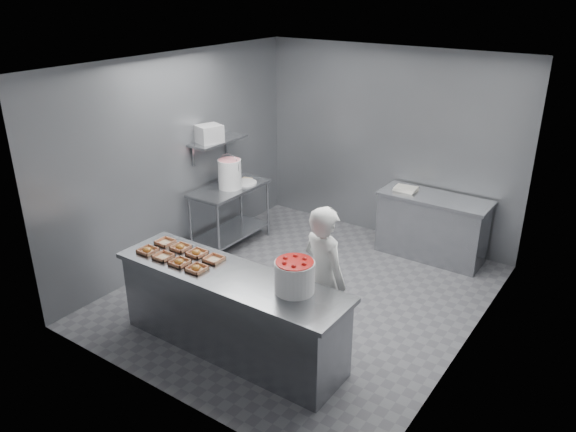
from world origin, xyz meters
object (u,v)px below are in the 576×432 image
(tray_7, at_px, (214,259))
(strawberry_tub, at_px, (295,275))
(back_counter, at_px, (432,227))
(glaze_bucket, at_px, (230,173))
(tray_3, at_px, (197,268))
(worker, at_px, (324,279))
(prep_table, at_px, (230,207))
(appliance, at_px, (209,134))
(tray_6, at_px, (197,253))
(tray_0, at_px, (148,250))
(tray_2, at_px, (180,262))
(tray_1, at_px, (163,256))
(tray_5, at_px, (181,247))
(service_counter, at_px, (231,312))
(tray_4, at_px, (165,242))

(tray_7, xyz_separation_m, strawberry_tub, (1.04, -0.03, 0.15))
(back_counter, bearing_deg, glaze_bucket, -152.35)
(tray_3, distance_m, worker, 1.30)
(prep_table, relative_size, appliance, 3.76)
(tray_3, relative_size, strawberry_tub, 0.49)
(tray_6, height_order, strawberry_tub, strawberry_tub)
(worker, bearing_deg, tray_6, 39.04)
(tray_7, bearing_deg, tray_0, -160.38)
(strawberry_tub, bearing_deg, tray_2, -169.88)
(prep_table, bearing_deg, appliance, -135.34)
(back_counter, relative_size, worker, 0.93)
(prep_table, distance_m, tray_6, 2.15)
(prep_table, relative_size, tray_0, 6.40)
(tray_1, height_order, glaze_bucket, glaze_bucket)
(prep_table, relative_size, strawberry_tub, 3.14)
(prep_table, distance_m, tray_5, 2.04)
(back_counter, relative_size, glaze_bucket, 2.99)
(glaze_bucket, bearing_deg, service_counter, -50.12)
(glaze_bucket, xyz_separation_m, appliance, (-0.21, -0.15, 0.57))
(tray_4, xyz_separation_m, tray_5, (0.24, -0.00, 0.00))
(back_counter, relative_size, appliance, 4.70)
(service_counter, bearing_deg, tray_3, -158.28)
(tray_1, relative_size, tray_7, 1.00)
(tray_5, xyz_separation_m, appliance, (-1.02, 1.65, 0.76))
(tray_3, relative_size, tray_7, 1.00)
(tray_5, bearing_deg, tray_3, -28.23)
(tray_0, height_order, appliance, appliance)
(prep_table, relative_size, glaze_bucket, 2.39)
(tray_0, distance_m, tray_4, 0.26)
(tray_7, bearing_deg, prep_table, 126.14)
(tray_2, distance_m, tray_6, 0.26)
(prep_table, xyz_separation_m, tray_4, (0.61, -1.82, 0.33))
(worker, bearing_deg, tray_7, 43.08)
(service_counter, bearing_deg, tray_4, 172.94)
(service_counter, bearing_deg, prep_table, 130.24)
(prep_table, relative_size, tray_1, 6.40)
(tray_0, relative_size, tray_6, 1.00)
(tray_7, distance_m, strawberry_tub, 1.05)
(prep_table, xyz_separation_m, tray_6, (1.09, -1.82, 0.33))
(tray_4, xyz_separation_m, tray_7, (0.72, 0.00, 0.00))
(tray_2, bearing_deg, worker, 29.08)
(service_counter, xyz_separation_m, tray_6, (-0.56, 0.13, 0.47))
(worker, bearing_deg, glaze_bucket, -10.16)
(worker, xyz_separation_m, appliance, (-2.57, 1.18, 0.88))
(prep_table, height_order, tray_5, tray_5)
(glaze_bucket, height_order, appliance, appliance)
(tray_0, bearing_deg, tray_2, 0.00)
(back_counter, height_order, appliance, appliance)
(tray_1, distance_m, tray_4, 0.35)
(tray_7, distance_m, worker, 1.17)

